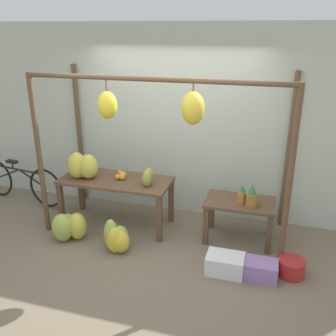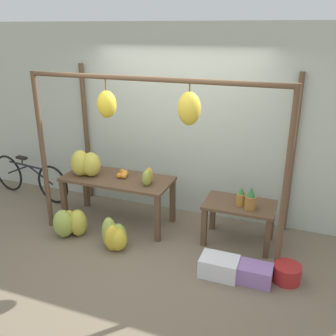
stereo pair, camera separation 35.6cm
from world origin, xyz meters
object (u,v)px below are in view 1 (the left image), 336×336
(pineapple_cluster, at_px, (248,196))
(parked_bicycle, at_px, (21,182))
(orange_pile, at_px, (121,175))
(papaya_pile, at_px, (148,177))
(fruit_crate_white, at_px, (225,264))
(banana_pile_ground_left, at_px, (69,227))
(banana_pile_on_table, at_px, (82,166))
(blue_bucket, at_px, (291,267))
(banana_pile_ground_right, at_px, (117,238))
(fruit_crate_purple, at_px, (260,269))

(pineapple_cluster, height_order, parked_bicycle, pineapple_cluster)
(orange_pile, relative_size, papaya_pile, 0.93)
(fruit_crate_white, relative_size, parked_bicycle, 0.26)
(banana_pile_ground_left, bearing_deg, fruit_crate_white, -3.98)
(banana_pile_on_table, distance_m, blue_bucket, 3.05)
(parked_bicycle, bearing_deg, fruit_crate_white, -15.97)
(banana_pile_on_table, bearing_deg, banana_pile_ground_right, -38.41)
(banana_pile_ground_right, distance_m, blue_bucket, 2.16)
(banana_pile_on_table, bearing_deg, blue_bucket, -9.81)
(orange_pile, distance_m, banana_pile_ground_right, 0.94)
(blue_bucket, height_order, parked_bicycle, parked_bicycle)
(banana_pile_on_table, bearing_deg, parked_bicycle, 166.07)
(pineapple_cluster, xyz_separation_m, fruit_crate_white, (-0.16, -0.71, -0.58))
(banana_pile_ground_left, relative_size, fruit_crate_white, 1.23)
(blue_bucket, relative_size, parked_bicycle, 0.19)
(papaya_pile, bearing_deg, fruit_crate_white, -29.19)
(parked_bicycle, distance_m, papaya_pile, 2.41)
(banana_pile_ground_right, height_order, papaya_pile, papaya_pile)
(parked_bicycle, bearing_deg, banana_pile_on_table, -13.93)
(banana_pile_on_table, bearing_deg, banana_pile_ground_left, -88.04)
(banana_pile_on_table, height_order, fruit_crate_purple, banana_pile_on_table)
(parked_bicycle, bearing_deg, banana_pile_ground_left, -31.97)
(fruit_crate_purple, bearing_deg, pineapple_cluster, 109.28)
(pineapple_cluster, bearing_deg, fruit_crate_purple, -70.72)
(banana_pile_on_table, relative_size, banana_pile_ground_right, 1.17)
(orange_pile, bearing_deg, banana_pile_on_table, -168.06)
(pineapple_cluster, bearing_deg, banana_pile_ground_left, -166.40)
(orange_pile, bearing_deg, papaya_pile, -16.15)
(banana_pile_on_table, bearing_deg, pineapple_cluster, 0.92)
(fruit_crate_white, relative_size, blue_bucket, 1.38)
(orange_pile, relative_size, parked_bicycle, 0.14)
(banana_pile_ground_left, bearing_deg, blue_bucket, 0.35)
(banana_pile_ground_left, relative_size, fruit_crate_purple, 1.36)
(pineapple_cluster, height_order, banana_pile_ground_right, pineapple_cluster)
(banana_pile_on_table, xyz_separation_m, fruit_crate_purple, (2.56, -0.65, -0.78))
(fruit_crate_white, bearing_deg, papaya_pile, 150.81)
(fruit_crate_white, xyz_separation_m, papaya_pile, (-1.18, 0.66, 0.71))
(parked_bicycle, relative_size, papaya_pile, 6.59)
(blue_bucket, xyz_separation_m, parked_bicycle, (-4.26, 0.84, 0.24))
(fruit_crate_white, height_order, papaya_pile, papaya_pile)
(fruit_crate_white, bearing_deg, banana_pile_on_table, 162.78)
(blue_bucket, bearing_deg, orange_pile, 165.36)
(banana_pile_on_table, height_order, blue_bucket, banana_pile_on_table)
(pineapple_cluster, bearing_deg, blue_bucket, -42.76)
(fruit_crate_white, relative_size, fruit_crate_purple, 1.11)
(banana_pile_ground_left, height_order, papaya_pile, papaya_pile)
(banana_pile_on_table, relative_size, banana_pile_ground_left, 0.95)
(fruit_crate_purple, bearing_deg, banana_pile_on_table, 165.86)
(blue_bucket, bearing_deg, parked_bicycle, 168.86)
(blue_bucket, bearing_deg, papaya_pile, 165.71)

